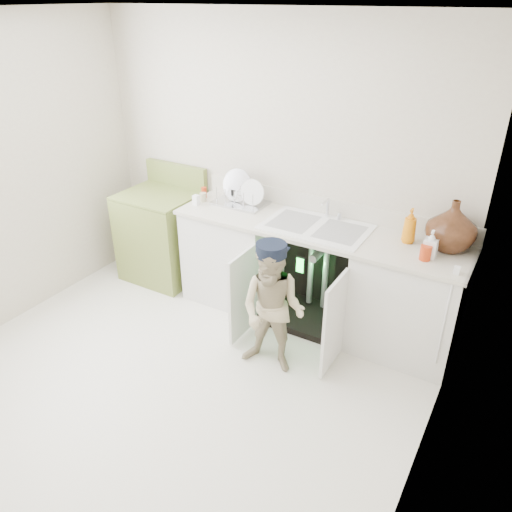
% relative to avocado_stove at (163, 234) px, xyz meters
% --- Properties ---
extents(ground, '(3.50, 3.50, 0.00)m').
position_rel_avocado_stove_xyz_m(ground, '(1.08, -1.18, -0.45)').
color(ground, beige).
rests_on(ground, ground).
extents(room_shell, '(6.00, 5.50, 1.26)m').
position_rel_avocado_stove_xyz_m(room_shell, '(1.08, -1.18, 0.80)').
color(room_shell, beige).
rests_on(room_shell, ground).
extents(counter_run, '(2.44, 1.02, 1.28)m').
position_rel_avocado_stove_xyz_m(counter_run, '(1.68, 0.03, 0.03)').
color(counter_run, silver).
rests_on(counter_run, ground).
extents(avocado_stove, '(0.71, 0.65, 1.10)m').
position_rel_avocado_stove_xyz_m(avocado_stove, '(0.00, 0.00, 0.00)').
color(avocado_stove, olive).
rests_on(avocado_stove, ground).
extents(repair_worker, '(0.54, 0.62, 1.05)m').
position_rel_avocado_stove_xyz_m(repair_worker, '(1.64, -0.71, 0.07)').
color(repair_worker, '#C4B08C').
rests_on(repair_worker, ground).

